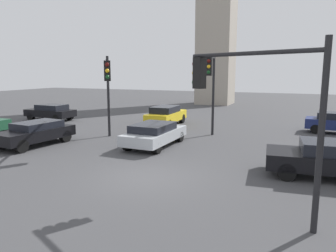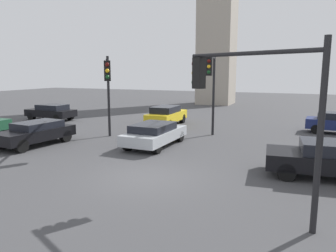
{
  "view_description": "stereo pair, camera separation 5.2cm",
  "coord_description": "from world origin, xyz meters",
  "px_view_note": "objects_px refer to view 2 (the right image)",
  "views": [
    {
      "loc": [
        5.44,
        -10.64,
        4.03
      ],
      "look_at": [
        -0.73,
        3.78,
        1.38
      ],
      "focal_mm": 34.39,
      "sensor_mm": 36.0,
      "label": 1
    },
    {
      "loc": [
        5.49,
        -10.62,
        4.03
      ],
      "look_at": [
        -0.73,
        3.78,
        1.38
      ],
      "focal_mm": 34.39,
      "sensor_mm": 36.0,
      "label": 2
    }
  ],
  "objects_px": {
    "traffic_light_1": "(212,79)",
    "car_0": "(333,159)",
    "car_8": "(36,132)",
    "car_4": "(51,112)",
    "traffic_light_2": "(249,92)",
    "traffic_light_0": "(108,81)",
    "car_3": "(166,115)",
    "car_2": "(154,134)"
  },
  "relations": [
    {
      "from": "traffic_light_1",
      "to": "car_0",
      "type": "height_order",
      "value": "traffic_light_1"
    },
    {
      "from": "car_0",
      "to": "car_8",
      "type": "height_order",
      "value": "car_0"
    },
    {
      "from": "car_4",
      "to": "traffic_light_2",
      "type": "bearing_deg",
      "value": 148.29
    },
    {
      "from": "traffic_light_0",
      "to": "traffic_light_2",
      "type": "xyz_separation_m",
      "value": [
        8.72,
        -5.95,
        -0.06
      ]
    },
    {
      "from": "car_0",
      "to": "car_3",
      "type": "relative_size",
      "value": 1.11
    },
    {
      "from": "traffic_light_0",
      "to": "car_8",
      "type": "distance_m",
      "value": 4.9
    },
    {
      "from": "car_2",
      "to": "traffic_light_1",
      "type": "bearing_deg",
      "value": -34.94
    },
    {
      "from": "car_2",
      "to": "car_4",
      "type": "relative_size",
      "value": 1.09
    },
    {
      "from": "traffic_light_1",
      "to": "car_8",
      "type": "xyz_separation_m",
      "value": [
        -8.38,
        -5.58,
        -2.89
      ]
    },
    {
      "from": "traffic_light_2",
      "to": "car_4",
      "type": "xyz_separation_m",
      "value": [
        -18.21,
        11.49,
        -2.76
      ]
    },
    {
      "from": "traffic_light_2",
      "to": "car_8",
      "type": "bearing_deg",
      "value": 7.18
    },
    {
      "from": "car_8",
      "to": "traffic_light_1",
      "type": "bearing_deg",
      "value": 129.29
    },
    {
      "from": "traffic_light_2",
      "to": "car_0",
      "type": "relative_size",
      "value": 0.99
    },
    {
      "from": "traffic_light_1",
      "to": "car_0",
      "type": "relative_size",
      "value": 1.05
    },
    {
      "from": "car_2",
      "to": "car_8",
      "type": "bearing_deg",
      "value": 112.52
    },
    {
      "from": "car_2",
      "to": "car_8",
      "type": "distance_m",
      "value": 6.58
    },
    {
      "from": "traffic_light_0",
      "to": "car_3",
      "type": "relative_size",
      "value": 1.13
    },
    {
      "from": "traffic_light_0",
      "to": "car_2",
      "type": "height_order",
      "value": "traffic_light_0"
    },
    {
      "from": "traffic_light_2",
      "to": "car_2",
      "type": "height_order",
      "value": "traffic_light_2"
    },
    {
      "from": "traffic_light_2",
      "to": "car_8",
      "type": "height_order",
      "value": "traffic_light_2"
    },
    {
      "from": "car_2",
      "to": "car_4",
      "type": "xyz_separation_m",
      "value": [
        -12.18,
        5.22,
        0.02
      ]
    },
    {
      "from": "car_4",
      "to": "traffic_light_1",
      "type": "bearing_deg",
      "value": 172.36
    },
    {
      "from": "traffic_light_2",
      "to": "car_4",
      "type": "bearing_deg",
      "value": -7.54
    },
    {
      "from": "traffic_light_1",
      "to": "traffic_light_2",
      "type": "relative_size",
      "value": 1.06
    },
    {
      "from": "traffic_light_1",
      "to": "car_2",
      "type": "distance_m",
      "value": 4.85
    },
    {
      "from": "car_0",
      "to": "car_8",
      "type": "bearing_deg",
      "value": -5.03
    },
    {
      "from": "traffic_light_0",
      "to": "car_4",
      "type": "relative_size",
      "value": 1.19
    },
    {
      "from": "car_0",
      "to": "car_4",
      "type": "bearing_deg",
      "value": -25.62
    },
    {
      "from": "traffic_light_0",
      "to": "traffic_light_1",
      "type": "distance_m",
      "value": 6.05
    },
    {
      "from": "car_0",
      "to": "car_4",
      "type": "distance_m",
      "value": 22.05
    },
    {
      "from": "traffic_light_1",
      "to": "car_2",
      "type": "bearing_deg",
      "value": -44.64
    },
    {
      "from": "car_3",
      "to": "traffic_light_1",
      "type": "bearing_deg",
      "value": -129.08
    },
    {
      "from": "car_0",
      "to": "traffic_light_2",
      "type": "bearing_deg",
      "value": 51.95
    },
    {
      "from": "car_3",
      "to": "car_0",
      "type": "bearing_deg",
      "value": -130.52
    },
    {
      "from": "traffic_light_1",
      "to": "car_0",
      "type": "bearing_deg",
      "value": 40.94
    },
    {
      "from": "car_2",
      "to": "car_0",
      "type": "bearing_deg",
      "value": -103.51
    },
    {
      "from": "car_0",
      "to": "car_2",
      "type": "bearing_deg",
      "value": -20.3
    },
    {
      "from": "traffic_light_1",
      "to": "car_3",
      "type": "distance_m",
      "value": 6.28
    },
    {
      "from": "car_0",
      "to": "car_2",
      "type": "distance_m",
      "value": 8.86
    },
    {
      "from": "car_4",
      "to": "traffic_light_0",
      "type": "bearing_deg",
      "value": 150.25
    },
    {
      "from": "traffic_light_2",
      "to": "car_3",
      "type": "height_order",
      "value": "traffic_light_2"
    },
    {
      "from": "traffic_light_0",
      "to": "traffic_light_1",
      "type": "bearing_deg",
      "value": 91.47
    }
  ]
}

